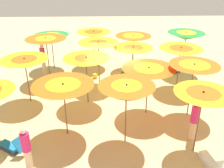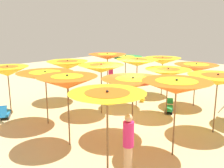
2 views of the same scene
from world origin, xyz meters
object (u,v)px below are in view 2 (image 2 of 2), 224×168
(beach_umbrella_8, at_px, (176,87))
(beach_umbrella_14, at_px, (45,76))
(beach_umbrella_12, at_px, (107,99))
(beachgoer_2, at_px, (111,75))
(beach_umbrella_7, at_px, (107,57))
(beach_ball, at_px, (142,99))
(beach_umbrella_3, at_px, (126,59))
(beach_umbrella_5, at_px, (168,73))
(beach_umbrella_10, at_px, (101,69))
(lounger_1, at_px, (5,114))
(beach_umbrella_6, at_px, (137,63))
(beach_umbrella_1, at_px, (196,68))
(beach_umbrella_4, at_px, (218,80))
(lounger_2, at_px, (169,108))
(beachgoer_1, at_px, (128,143))
(beach_umbrella_15, at_px, (8,71))
(beach_umbrella_2, at_px, (163,61))
(beach_umbrella_9, at_px, (133,83))
(beach_umbrella_11, at_px, (68,65))
(beach_umbrella_13, at_px, (67,82))

(beach_umbrella_8, bearing_deg, beach_umbrella_14, -76.66)
(beach_umbrella_12, xyz_separation_m, beachgoer_2, (-7.16, -6.79, -1.27))
(beach_umbrella_14, xyz_separation_m, beachgoer_2, (-5.98, -2.11, -1.05))
(beach_umbrella_8, height_order, beach_umbrella_14, beach_umbrella_8)
(beach_umbrella_7, relative_size, beach_ball, 8.43)
(beach_umbrella_3, relative_size, beach_umbrella_5, 1.00)
(beach_umbrella_3, xyz_separation_m, beach_umbrella_10, (4.45, 2.38, 0.18))
(beach_umbrella_14, bearing_deg, beach_umbrella_8, 103.34)
(beach_umbrella_3, xyz_separation_m, lounger_1, (7.87, -0.20, -1.72))
(beach_umbrella_6, relative_size, lounger_1, 2.15)
(beach_umbrella_1, height_order, beach_umbrella_12, beach_umbrella_12)
(beach_umbrella_14, bearing_deg, beach_umbrella_4, 125.68)
(lounger_2, distance_m, beachgoer_1, 5.74)
(beach_umbrella_10, bearing_deg, beachgoer_1, 54.23)
(beach_umbrella_1, relative_size, beach_umbrella_4, 0.96)
(beach_umbrella_15, bearing_deg, lounger_2, 133.95)
(beach_umbrella_2, distance_m, beach_umbrella_9, 6.31)
(beach_umbrella_11, distance_m, beachgoer_1, 7.70)
(beach_umbrella_9, xyz_separation_m, beach_umbrella_14, (1.45, -3.36, -0.00))
(beach_umbrella_13, height_order, beachgoer_2, beach_umbrella_13)
(beach_umbrella_2, distance_m, beach_umbrella_4, 5.63)
(beachgoer_2, bearing_deg, beach_umbrella_2, -42.75)
(beach_umbrella_2, xyz_separation_m, beach_umbrella_9, (5.80, 2.48, -0.03))
(beach_umbrella_3, xyz_separation_m, beach_umbrella_4, (3.03, 7.06, 0.12))
(beach_umbrella_11, bearing_deg, lounger_1, 3.71)
(lounger_2, height_order, beachgoer_2, beachgoer_2)
(beach_umbrella_11, height_order, beach_ball, beach_umbrella_11)
(beach_umbrella_6, xyz_separation_m, beachgoer_2, (-1.57, -3.32, -1.28))
(beach_umbrella_11, xyz_separation_m, lounger_1, (3.62, 0.23, -1.76))
(beach_umbrella_12, bearing_deg, beach_umbrella_15, -96.14)
(beach_umbrella_8, bearing_deg, beach_umbrella_13, -58.44)
(beach_umbrella_9, bearing_deg, beach_umbrella_5, -173.32)
(beach_umbrella_9, relative_size, beach_umbrella_10, 0.96)
(beach_umbrella_10, height_order, beach_ball, beach_umbrella_10)
(beach_umbrella_8, xyz_separation_m, beach_ball, (-4.01, -4.22, -2.05))
(beach_umbrella_10, distance_m, beach_umbrella_11, 2.82)
(beach_umbrella_8, xyz_separation_m, beach_umbrella_14, (1.23, -5.18, -0.18))
(beach_umbrella_12, relative_size, lounger_1, 2.13)
(beach_umbrella_8, height_order, beach_ball, beach_umbrella_8)
(beach_umbrella_4, relative_size, beach_umbrella_6, 0.93)
(beach_umbrella_15, height_order, lounger_1, beach_umbrella_15)
(beach_umbrella_10, distance_m, lounger_1, 4.69)
(beach_umbrella_4, relative_size, beach_umbrella_7, 0.93)
(beach_umbrella_5, distance_m, beach_umbrella_9, 2.90)
(beach_umbrella_2, bearing_deg, beachgoer_2, -66.96)
(beach_umbrella_5, bearing_deg, beach_umbrella_9, 6.68)
(beach_umbrella_1, xyz_separation_m, beachgoer_2, (0.57, -5.37, -1.01))
(beachgoer_2, bearing_deg, beach_umbrella_11, -155.97)
(beach_umbrella_10, relative_size, beachgoer_1, 1.38)
(beach_umbrella_1, xyz_separation_m, lounger_1, (7.51, -5.14, -1.75))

